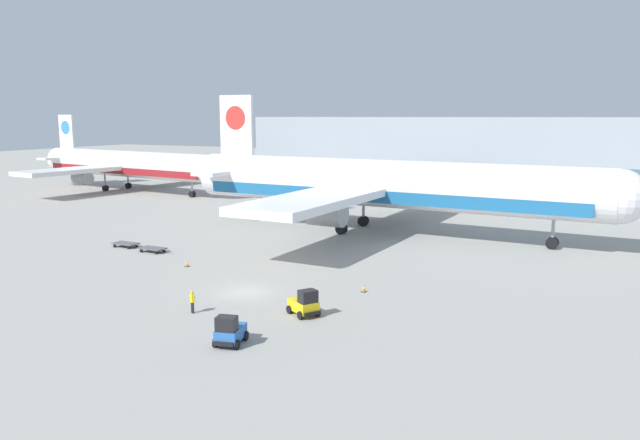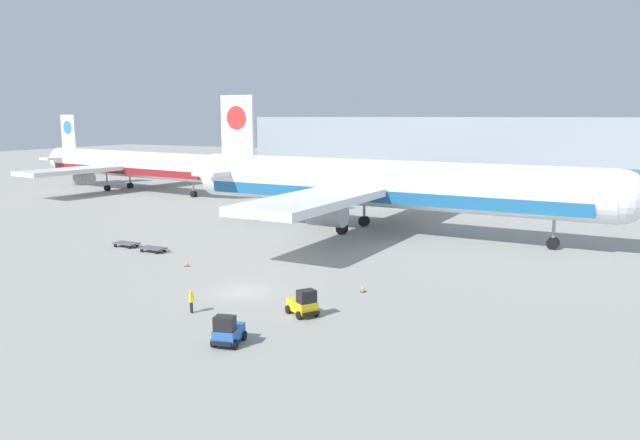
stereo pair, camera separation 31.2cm
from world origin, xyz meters
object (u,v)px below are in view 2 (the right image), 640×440
Objects in this scene: baggage_tug_mid at (228,331)px; baggage_tug_foreground at (303,304)px; baggage_dolly_second at (153,248)px; airplane_main at (379,185)px; traffic_cone_near at (187,264)px; ground_crew_near at (191,300)px; traffic_cone_far at (363,289)px; baggage_dolly_lead at (126,243)px; airplane_distant at (127,165)px.

baggage_tug_foreground is at bearing 154.72° from baggage_tug_mid.
baggage_tug_foreground is at bearing -25.70° from baggage_dolly_second.
airplane_main is 20.63× the size of baggage_tug_foreground.
baggage_tug_foreground is 0.76× the size of baggage_dolly_second.
traffic_cone_near is (-10.04, -24.72, -5.57)m from airplane_main.
ground_crew_near is 2.87× the size of traffic_cone_far.
airplane_main is 30.30m from baggage_dolly_lead.
airplane_distant is 28.87× the size of ground_crew_near.
baggage_dolly_second is at bearing -143.17° from baggage_tug_mid.
baggage_dolly_lead is at bearing 171.55° from ground_crew_near.
baggage_dolly_lead is at bearing -171.16° from baggage_tug_foreground.
baggage_dolly_lead is 4.44m from baggage_dolly_second.
baggage_tug_foreground is 18.81m from traffic_cone_near.
baggage_dolly_lead is 1.00× the size of baggage_dolly_second.
baggage_dolly_lead is at bearing 171.22° from baggage_dolly_second.
traffic_cone_far is at bearing 110.78° from baggage_tug_foreground.
baggage_dolly_second is 6.79× the size of traffic_cone_near.
traffic_cone_near is (-9.28, 11.30, -0.73)m from ground_crew_near.
traffic_cone_near is at bearing 157.61° from ground_crew_near.
traffic_cone_near is at bearing -19.85° from baggage_dolly_lead.
airplane_distant is 17.48× the size of baggage_tug_foreground.
baggage_dolly_lead is at bearing 170.64° from traffic_cone_far.
traffic_cone_near is at bearing -148.28° from baggage_tug_mid.
baggage_tug_foreground is 26.90m from baggage_dolly_second.
baggage_tug_mid is 1.58× the size of ground_crew_near.
airplane_main reaches higher than traffic_cone_near.
baggage_dolly_second is at bearing 153.77° from traffic_cone_near.
traffic_cone_near is (-15.34, 15.46, -0.61)m from baggage_tug_mid.
baggage_tug_mid reaches higher than traffic_cone_far.
airplane_distant is 80.99m from traffic_cone_far.
baggage_dolly_lead is 12.41m from traffic_cone_near.
baggage_dolly_lead is 6.24× the size of traffic_cone_far.
baggage_tug_foreground is 1.65× the size of ground_crew_near.
airplane_main is 15.68× the size of baggage_dolly_lead.
ground_crew_near is (20.93, -15.58, 0.61)m from baggage_dolly_lead.
baggage_tug_mid is 4.54× the size of traffic_cone_far.
ground_crew_near is (16.54, -14.88, 0.61)m from baggage_dolly_second.
airplane_main is at bearing 134.26° from baggage_tug_foreground.
baggage_dolly_lead is 2.17× the size of ground_crew_near.
airplane_distant is at bearing 173.81° from baggage_tug_foreground.
traffic_cone_near is 0.92× the size of traffic_cone_far.
airplane_distant is at bearing 137.72° from traffic_cone_near.
baggage_dolly_second is at bearing -173.54° from baggage_tug_foreground.
baggage_dolly_second is (-17.30, -21.15, -5.45)m from airplane_main.
baggage_tug_foreground is 0.76× the size of baggage_dolly_lead.
traffic_cone_far is (30.12, -4.97, -0.10)m from baggage_dolly_lead.
traffic_cone_far is at bearing -9.09° from baggage_dolly_second.
traffic_cone_far is at bearing 154.99° from baggage_tug_mid.
airplane_main is 27.34m from traffic_cone_far.
baggage_dolly_lead is at bearing 159.83° from traffic_cone_near.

